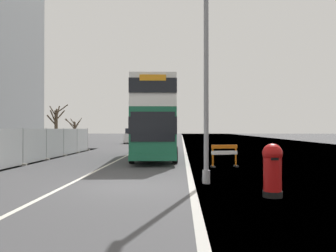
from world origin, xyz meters
TOP-DOWN VIEW (x-y plane):
  - ground at (0.56, 0.07)m, footprint 140.00×280.00m
  - double_decker_bus at (-0.04, 11.90)m, footprint 3.32×11.71m
  - lamppost_foreground at (2.74, 0.86)m, footprint 0.29×0.70m
  - red_pillar_postbox at (4.53, -1.68)m, footprint 0.60×0.60m
  - roadworks_barrier at (4.11, 6.54)m, footprint 1.51×0.81m
  - construction_site_fence at (-7.00, 12.07)m, footprint 0.44×17.20m
  - car_oncoming_near at (-0.97, 27.80)m, footprint 1.98×3.93m
  - car_receding_mid at (-5.06, 37.17)m, footprint 2.01×3.96m
  - bare_tree_far_verge_near at (-14.09, 39.53)m, footprint 2.74×2.43m
  - bare_tree_far_verge_mid at (-14.46, 32.96)m, footprint 2.67×2.75m

SIDE VIEW (x-z plane):
  - ground at x=0.56m, z-range -0.10..0.00m
  - roadworks_barrier at x=4.11m, z-range 0.14..1.33m
  - red_pillar_postbox at x=4.53m, z-range 0.08..1.68m
  - car_receding_mid at x=-5.06m, z-range -0.06..2.04m
  - construction_site_fence at x=-7.00m, z-range -0.04..2.05m
  - car_oncoming_near at x=-0.97m, z-range -0.08..2.14m
  - bare_tree_far_verge_near at x=-14.09m, z-range 0.11..3.78m
  - double_decker_bus at x=-0.04m, z-range 0.16..5.22m
  - bare_tree_far_verge_mid at x=-14.46m, z-range 0.13..5.37m
  - lamppost_foreground at x=2.74m, z-range -0.23..7.97m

